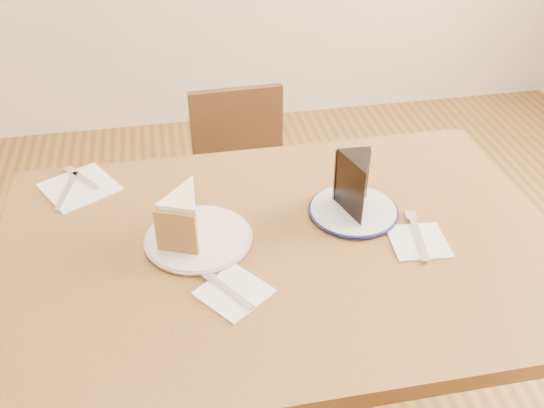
{
  "coord_description": "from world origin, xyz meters",
  "views": [
    {
      "loc": [
        -0.2,
        -0.98,
        1.58
      ],
      "look_at": [
        -0.0,
        0.08,
        0.8
      ],
      "focal_mm": 40.0,
      "sensor_mm": 36.0,
      "label": 1
    }
  ],
  "objects_px": {
    "chair_far": "(245,192)",
    "chocolate_cake": "(357,189)",
    "plate_navy": "(353,211)",
    "table": "(279,278)",
    "plate_cream": "(199,238)",
    "carrot_cake": "(186,214)"
  },
  "relations": [
    {
      "from": "table",
      "to": "chocolate_cake",
      "type": "relative_size",
      "value": 9.66
    },
    {
      "from": "plate_navy",
      "to": "carrot_cake",
      "type": "xyz_separation_m",
      "value": [
        -0.38,
        -0.01,
        0.05
      ]
    },
    {
      "from": "carrot_cake",
      "to": "plate_navy",
      "type": "bearing_deg",
      "value": 24.49
    },
    {
      "from": "carrot_cake",
      "to": "plate_cream",
      "type": "bearing_deg",
      "value": -20.42
    },
    {
      "from": "table",
      "to": "chocolate_cake",
      "type": "bearing_deg",
      "value": 19.29
    },
    {
      "from": "chair_far",
      "to": "plate_navy",
      "type": "bearing_deg",
      "value": 103.45
    },
    {
      "from": "chair_far",
      "to": "carrot_cake",
      "type": "bearing_deg",
      "value": 69.71
    },
    {
      "from": "plate_cream",
      "to": "carrot_cake",
      "type": "height_order",
      "value": "carrot_cake"
    },
    {
      "from": "table",
      "to": "plate_navy",
      "type": "distance_m",
      "value": 0.23
    },
    {
      "from": "chair_far",
      "to": "chocolate_cake",
      "type": "distance_m",
      "value": 0.77
    },
    {
      "from": "chair_far",
      "to": "chocolate_cake",
      "type": "bearing_deg",
      "value": 103.2
    },
    {
      "from": "plate_cream",
      "to": "carrot_cake",
      "type": "bearing_deg",
      "value": 137.3
    },
    {
      "from": "plate_navy",
      "to": "chocolate_cake",
      "type": "relative_size",
      "value": 1.57
    },
    {
      "from": "plate_cream",
      "to": "chocolate_cake",
      "type": "xyz_separation_m",
      "value": [
        0.36,
        0.02,
        0.07
      ]
    },
    {
      "from": "table",
      "to": "chair_far",
      "type": "height_order",
      "value": "table"
    },
    {
      "from": "table",
      "to": "chocolate_cake",
      "type": "xyz_separation_m",
      "value": [
        0.19,
        0.07,
        0.17
      ]
    },
    {
      "from": "plate_navy",
      "to": "chocolate_cake",
      "type": "distance_m",
      "value": 0.07
    },
    {
      "from": "chair_far",
      "to": "chocolate_cake",
      "type": "relative_size",
      "value": 5.93
    },
    {
      "from": "plate_navy",
      "to": "chair_far",
      "type": "bearing_deg",
      "value": 105.23
    },
    {
      "from": "plate_cream",
      "to": "plate_navy",
      "type": "distance_m",
      "value": 0.36
    },
    {
      "from": "carrot_cake",
      "to": "chocolate_cake",
      "type": "height_order",
      "value": "chocolate_cake"
    },
    {
      "from": "plate_navy",
      "to": "chocolate_cake",
      "type": "xyz_separation_m",
      "value": [
        0.0,
        -0.01,
        0.07
      ]
    }
  ]
}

